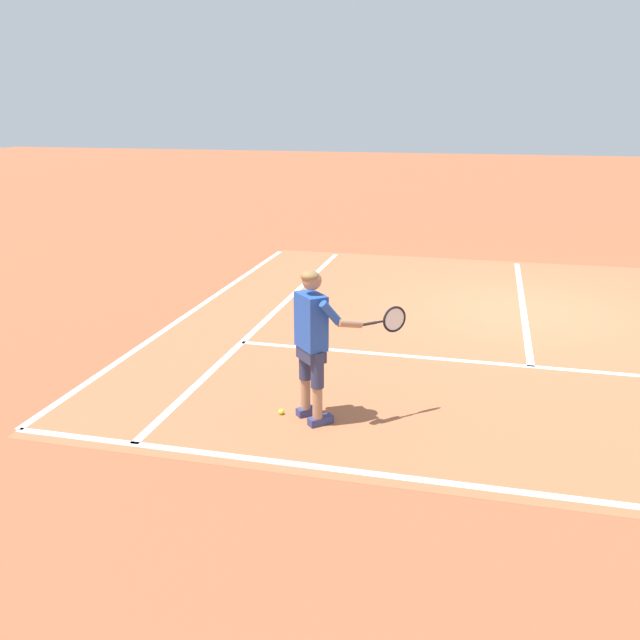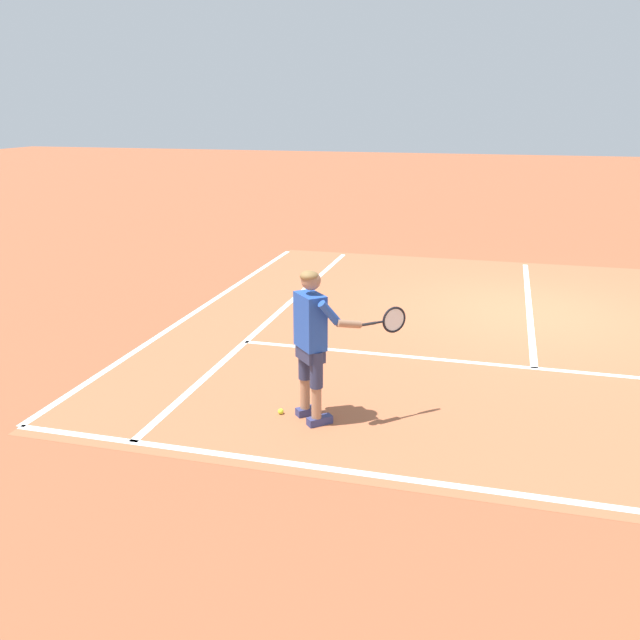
% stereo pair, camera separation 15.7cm
% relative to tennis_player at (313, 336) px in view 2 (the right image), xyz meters
% --- Properties ---
extents(ground_plane, '(80.00, 80.00, 0.00)m').
position_rel_tennis_player_xyz_m(ground_plane, '(2.44, 4.94, -0.99)').
color(ground_plane, '#9E5133').
extents(court_inner_surface, '(10.98, 10.07, 0.00)m').
position_rel_tennis_player_xyz_m(court_inner_surface, '(2.44, 3.83, -0.99)').
color(court_inner_surface, '#B2603D').
rests_on(court_inner_surface, ground).
extents(line_baseline, '(10.98, 0.10, 0.01)m').
position_rel_tennis_player_xyz_m(line_baseline, '(2.44, -1.00, -0.99)').
color(line_baseline, white).
rests_on(line_baseline, ground).
extents(line_service, '(8.23, 0.10, 0.01)m').
position_rel_tennis_player_xyz_m(line_service, '(2.44, 2.26, -0.99)').
color(line_service, white).
rests_on(line_service, ground).
extents(line_centre_service, '(0.10, 6.40, 0.01)m').
position_rel_tennis_player_xyz_m(line_centre_service, '(2.44, 5.46, -0.99)').
color(line_centre_service, white).
rests_on(line_centre_service, ground).
extents(line_singles_left, '(0.10, 9.67, 0.01)m').
position_rel_tennis_player_xyz_m(line_singles_left, '(-1.68, 3.83, -0.99)').
color(line_singles_left, white).
rests_on(line_singles_left, ground).
extents(line_doubles_left, '(0.10, 9.67, 0.01)m').
position_rel_tennis_player_xyz_m(line_doubles_left, '(-3.05, 3.83, -0.99)').
color(line_doubles_left, white).
rests_on(line_doubles_left, ground).
extents(tennis_player, '(1.17, 0.71, 1.71)m').
position_rel_tennis_player_xyz_m(tennis_player, '(0.00, 0.00, 0.00)').
color(tennis_player, navy).
rests_on(tennis_player, ground).
extents(tennis_ball_near_feet, '(0.07, 0.07, 0.07)m').
position_rel_tennis_player_xyz_m(tennis_ball_near_feet, '(-0.40, 0.04, -0.96)').
color(tennis_ball_near_feet, '#CCE02D').
rests_on(tennis_ball_near_feet, ground).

